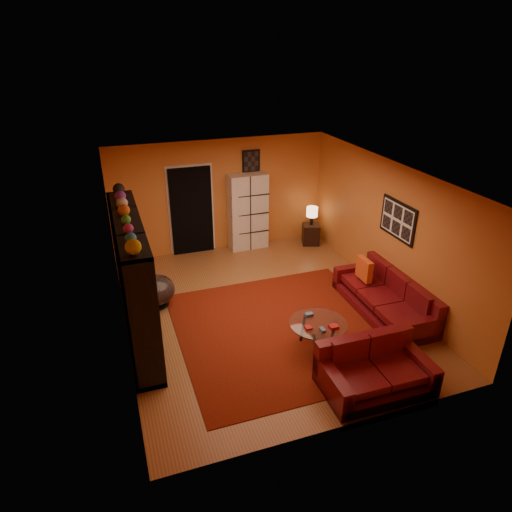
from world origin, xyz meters
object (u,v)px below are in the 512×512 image
object	(u,v)px
sofa	(387,297)
bowl_chair	(155,290)
table_lamp	(312,212)
loveseat	(373,369)
entertainment_unit	(134,280)
side_table	(311,234)
tv	(138,286)
storage_cabinet	(248,212)
coffee_table	(318,325)

from	to	relation	value
sofa	bowl_chair	xyz separation A→B (m)	(-4.02, 1.60, 0.04)
table_lamp	loveseat	bearing A→B (deg)	-105.17
entertainment_unit	side_table	size ratio (longest dim) A/B	6.00
tv	entertainment_unit	bearing A→B (deg)	36.85
sofa	storage_cabinet	distance (m)	3.93
sofa	table_lamp	xyz separation A→B (m)	(-0.02, 3.25, 0.53)
storage_cabinet	table_lamp	xyz separation A→B (m)	(1.52, -0.32, -0.09)
entertainment_unit	bowl_chair	size ratio (longest dim) A/B	4.03
bowl_chair	coffee_table	bearing A→B (deg)	-43.37
coffee_table	bowl_chair	world-z (taller)	bowl_chair
coffee_table	loveseat	bearing A→B (deg)	-71.07
storage_cabinet	sofa	bearing A→B (deg)	-68.69
storage_cabinet	side_table	size ratio (longest dim) A/B	3.61
entertainment_unit	table_lamp	xyz separation A→B (m)	(4.40, 2.48, -0.24)
sofa	table_lamp	world-z (taller)	table_lamp
loveseat	bowl_chair	xyz separation A→B (m)	(-2.68, 3.25, 0.04)
side_table	table_lamp	bearing A→B (deg)	45.00
loveseat	coffee_table	world-z (taller)	loveseat
bowl_chair	side_table	size ratio (longest dim) A/B	1.49
sofa	coffee_table	world-z (taller)	sofa
tv	storage_cabinet	world-z (taller)	storage_cabinet
bowl_chair	tv	bearing A→B (deg)	-110.77
entertainment_unit	bowl_chair	distance (m)	1.17
entertainment_unit	tv	world-z (taller)	entertainment_unit
side_table	sofa	bearing A→B (deg)	-89.69
sofa	storage_cabinet	world-z (taller)	storage_cabinet
sofa	bowl_chair	world-z (taller)	sofa
entertainment_unit	table_lamp	distance (m)	5.05
entertainment_unit	bowl_chair	world-z (taller)	entertainment_unit
tv	bowl_chair	distance (m)	1.16
entertainment_unit	sofa	distance (m)	4.54
tv	loveseat	xyz separation A→B (m)	(3.02, -2.35, -0.68)
entertainment_unit	loveseat	world-z (taller)	entertainment_unit
sofa	loveseat	size ratio (longest dim) A/B	1.44
loveseat	bowl_chair	world-z (taller)	loveseat
loveseat	coffee_table	xyz separation A→B (m)	(-0.37, 1.07, 0.14)
bowl_chair	storage_cabinet	bearing A→B (deg)	38.31
bowl_chair	table_lamp	bearing A→B (deg)	22.35
coffee_table	table_lamp	world-z (taller)	table_lamp
tv	coffee_table	bearing A→B (deg)	-115.78
side_table	table_lamp	xyz separation A→B (m)	(0.00, 0.00, 0.56)
loveseat	table_lamp	bearing A→B (deg)	-14.17
side_table	bowl_chair	bearing A→B (deg)	-157.65
entertainment_unit	sofa	xyz separation A→B (m)	(4.41, -0.77, -0.77)
sofa	side_table	bearing A→B (deg)	91.42
coffee_table	storage_cabinet	size ratio (longest dim) A/B	0.52
coffee_table	bowl_chair	distance (m)	3.18
coffee_table	sofa	bearing A→B (deg)	18.75
sofa	loveseat	xyz separation A→B (m)	(-1.35, -1.65, -0.00)
loveseat	side_table	xyz separation A→B (m)	(1.33, 4.90, -0.03)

